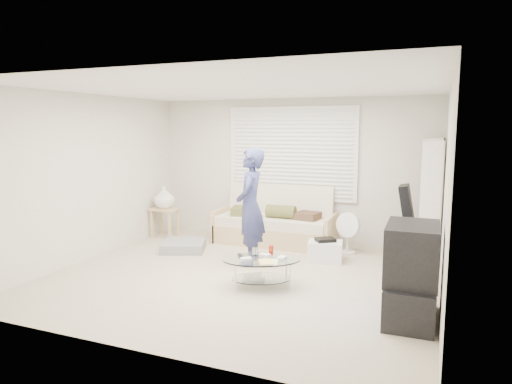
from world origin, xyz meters
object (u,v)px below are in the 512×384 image
at_px(bookshelf, 431,201).
at_px(coffee_table, 262,264).
at_px(futon_sofa, 275,225).
at_px(tv_unit, 411,273).

distance_m(bookshelf, coffee_table, 2.84).
distance_m(futon_sofa, tv_unit, 3.43).
xyz_separation_m(bookshelf, tv_unit, (-0.13, -2.33, -0.43)).
relative_size(bookshelf, coffee_table, 1.60).
xyz_separation_m(futon_sofa, coffee_table, (0.58, -2.13, -0.03)).
bearing_deg(tv_unit, futon_sofa, 133.90).
bearing_deg(futon_sofa, tv_unit, -46.10).
relative_size(futon_sofa, bookshelf, 1.11).
relative_size(futon_sofa, coffee_table, 1.78).
distance_m(futon_sofa, bookshelf, 2.57).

